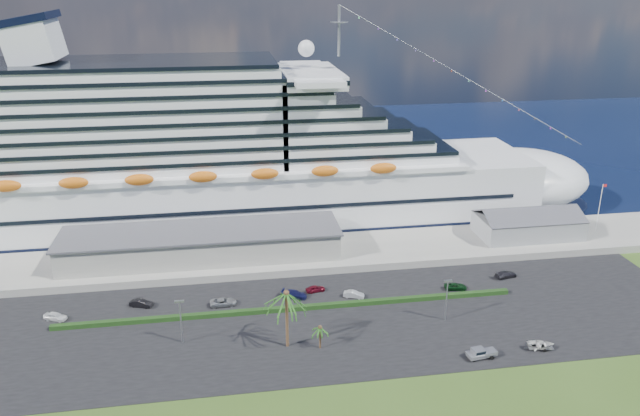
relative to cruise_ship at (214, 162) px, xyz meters
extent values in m
plane|color=#36511B|center=(21.53, -64.00, -16.69)|extent=(420.00, 420.00, 0.00)
cube|color=black|center=(21.53, -53.00, -16.63)|extent=(140.00, 38.00, 0.12)
cube|color=gray|center=(21.53, -24.00, -15.79)|extent=(240.00, 20.00, 1.80)
cube|color=black|center=(21.53, 66.00, -16.68)|extent=(420.00, 160.00, 0.02)
cube|color=silver|center=(1.53, 0.00, -8.69)|extent=(160.00, 30.00, 16.00)
ellipsoid|color=silver|center=(81.53, 0.00, -8.69)|extent=(40.00, 30.00, 16.00)
cube|color=black|center=(1.53, 0.00, -15.49)|extent=(164.00, 30.60, 2.40)
cube|color=silver|center=(-10.47, 0.00, 12.91)|extent=(128.00, 26.00, 24.80)
cube|color=silver|center=(24.33, 0.00, 20.71)|extent=(14.00, 38.00, 3.20)
cube|color=silver|center=(-38.47, 0.00, 30.31)|extent=(11.58, 14.00, 11.58)
cylinder|color=gray|center=(31.53, 0.00, 31.31)|extent=(0.70, 0.70, 12.00)
ellipsoid|color=#CC6013|center=(-2.47, -15.80, 1.11)|extent=(90.00, 2.40, 2.60)
ellipsoid|color=#CC6013|center=(-2.47, 15.80, 1.11)|extent=(90.00, 2.40, 2.60)
cube|color=black|center=(1.53, 0.00, -7.89)|extent=(144.00, 30.40, 0.90)
cube|color=gray|center=(-3.47, -24.00, -11.89)|extent=(60.00, 14.00, 6.00)
cube|color=#4C4C54|center=(-3.47, -24.00, -8.79)|extent=(61.00, 15.00, 0.40)
cube|color=gray|center=(73.53, -24.00, -12.49)|extent=(24.00, 12.00, 4.80)
cube|color=#4C4C54|center=(73.53, -27.00, -8.89)|extent=(24.00, 6.31, 2.74)
cube|color=#4C4C54|center=(73.53, -21.00, -8.89)|extent=(24.00, 6.31, 2.74)
cylinder|color=silver|center=(91.53, -24.00, -8.89)|extent=(0.16, 0.16, 12.00)
cube|color=red|center=(92.03, -24.00, -3.29)|extent=(1.00, 0.04, 0.70)
cube|color=black|center=(13.53, -48.00, -16.12)|extent=(88.00, 1.10, 0.90)
cylinder|color=gray|center=(-6.47, -56.00, -12.57)|extent=(0.24, 0.24, 8.00)
cube|color=gray|center=(-6.47, -56.00, -8.47)|extent=(1.60, 0.35, 0.35)
cylinder|color=gray|center=(41.53, -56.00, -12.57)|extent=(0.24, 0.24, 8.00)
cube|color=gray|center=(41.53, -56.00, -8.47)|extent=(1.60, 0.35, 0.35)
cylinder|color=#47301E|center=(11.53, -60.00, -11.44)|extent=(0.54, 0.54, 10.50)
sphere|color=#47301E|center=(11.53, -60.00, -6.19)|extent=(0.98, 0.98, 0.98)
cylinder|color=#47301E|center=(17.03, -61.50, -14.59)|extent=(0.35, 0.35, 4.20)
sphere|color=#47301E|center=(17.03, -61.50, -12.49)|extent=(0.73, 0.73, 0.73)
imported|color=white|center=(-30.27, -44.43, -15.83)|extent=(4.69, 3.23, 1.48)
imported|color=black|center=(-14.98, -41.83, -15.84)|extent=(4.72, 2.94, 1.47)
imported|color=gray|center=(0.75, -43.90, -15.86)|extent=(5.22, 2.58, 1.42)
imported|color=#141646|center=(14.80, -42.90, -15.83)|extent=(5.52, 3.92, 1.48)
imported|color=#5E0C1B|center=(19.32, -41.17, -15.91)|extent=(4.15, 2.32, 1.34)
imported|color=#BBBCC3|center=(26.54, -44.79, -15.89)|extent=(4.36, 2.88, 1.36)
imported|color=black|center=(47.84, -44.72, -15.94)|extent=(4.81, 2.75, 1.27)
imported|color=black|center=(60.32, -41.31, -15.86)|extent=(5.24, 3.01, 1.43)
cylinder|color=black|center=(41.63, -69.62, -16.21)|extent=(0.77, 0.37, 0.74)
cylinder|color=black|center=(41.63, -67.87, -16.21)|extent=(0.77, 0.37, 0.74)
cylinder|color=black|center=(44.86, -69.62, -16.21)|extent=(0.77, 0.37, 0.74)
cylinder|color=black|center=(44.86, -67.87, -16.21)|extent=(0.77, 0.37, 0.74)
cube|color=#9EA0A4|center=(43.38, -68.75, -15.88)|extent=(5.20, 2.58, 0.64)
cube|color=#9EA0A4|center=(44.72, -68.75, -15.52)|extent=(2.46, 2.11, 0.51)
cube|color=#9EA0A4|center=(42.74, -68.75, -15.24)|extent=(2.27, 2.04, 0.88)
cube|color=black|center=(42.74, -68.75, -15.15)|extent=(2.09, 2.06, 0.51)
cube|color=#9EA0A4|center=(41.26, -68.75, -15.70)|extent=(1.09, 1.86, 0.32)
cube|color=gray|center=(54.31, -68.03, -16.07)|extent=(4.41, 2.23, 0.11)
cylinder|color=gray|center=(52.39, -68.03, -16.07)|extent=(2.00, 0.40, 0.07)
cylinder|color=black|center=(54.68, -68.86, -16.28)|extent=(0.61, 0.30, 0.59)
cylinder|color=black|center=(54.68, -67.21, -16.28)|extent=(0.61, 0.30, 0.59)
imported|color=silver|center=(54.31, -68.03, -15.53)|extent=(5.13, 4.03, 0.96)
camera|label=1|loc=(2.36, -152.71, 43.65)|focal=35.00mm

